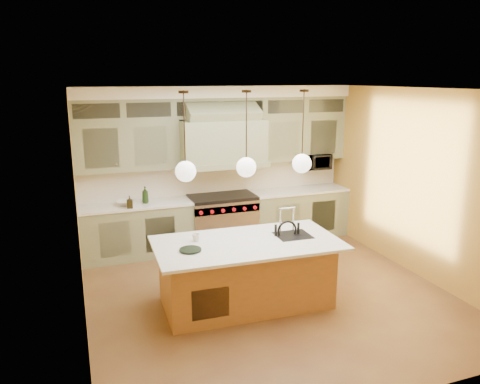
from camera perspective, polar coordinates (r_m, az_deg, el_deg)
name	(u,v)px	position (r m, az deg, el deg)	size (l,w,h in m)	color
floor	(268,294)	(6.93, 3.42, -12.30)	(5.00, 5.00, 0.00)	brown
ceiling	(271,89)	(6.23, 3.81, 12.41)	(5.00, 5.00, 0.00)	white
wall_back	(216,165)	(8.72, -2.94, 3.25)	(5.00, 5.00, 0.00)	#B28431
wall_front	(382,263)	(4.36, 16.90, -8.34)	(5.00, 5.00, 0.00)	#B28431
wall_left	(77,215)	(5.92, -19.20, -2.65)	(5.00, 5.00, 0.00)	#B28431
wall_right	(418,183)	(7.75, 20.83, 0.99)	(5.00, 5.00, 0.00)	#B28431
back_cabinetry	(220,169)	(8.48, -2.41, 2.80)	(5.00, 0.77, 2.90)	gray
range	(222,220)	(8.62, -2.17, -3.47)	(1.20, 0.74, 0.96)	silver
kitchen_island	(246,272)	(6.47, 0.78, -9.68)	(2.51, 1.39, 1.35)	olive
counter_stool	(290,257)	(6.53, 6.11, -7.92)	(0.43, 0.43, 1.13)	black
microwave	(315,161)	(9.25, 9.18, 3.70)	(0.54, 0.37, 0.30)	black
oil_bottle_a	(145,195)	(8.18, -11.49, -0.35)	(0.11, 0.11, 0.29)	black
oil_bottle_b	(130,202)	(7.93, -13.30, -1.20)	(0.09, 0.10, 0.21)	black
fruit_bowl	(126,203)	(8.16, -13.75, -1.27)	(0.32, 0.32, 0.08)	silver
cup	(196,238)	(6.29, -5.38, -5.55)	(0.11, 0.11, 0.10)	silver
pendant_left	(186,169)	(5.80, -6.65, 2.79)	(0.26, 0.26, 1.11)	#2D2319
pendant_center	(246,165)	(6.03, 0.77, 3.31)	(0.26, 0.26, 1.11)	#2D2319
pendant_right	(302,161)	(6.35, 7.55, 3.73)	(0.26, 0.26, 1.11)	#2D2319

